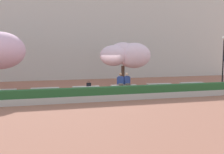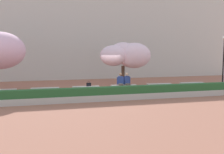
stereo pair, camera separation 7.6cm
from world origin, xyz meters
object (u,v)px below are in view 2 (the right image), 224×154
stone_bench_east_end (159,86)px  person_seated_right (127,81)px  stone_bench_far_east (192,84)px  stone_bench_center (86,88)px  stone_bench_near_east (124,87)px  lamp_post_with_banner (224,57)px  stone_bench_west_end (1,92)px  person_seated_left (121,82)px  stone_bench_near_west (45,90)px  cherry_tree_main (126,55)px  handbag (89,84)px

stone_bench_east_end → person_seated_right: (-2.43, -0.05, 0.40)m
person_seated_right → stone_bench_far_east: bearing=0.6°
stone_bench_center → stone_bench_near_east: 2.65m
stone_bench_center → lamp_post_with_banner: size_ratio=0.47×
stone_bench_near_east → person_seated_right: (0.23, -0.05, 0.40)m
stone_bench_west_end → stone_bench_far_east: bearing=0.0°
stone_bench_west_end → person_seated_right: 8.20m
stone_bench_center → person_seated_right: (2.88, -0.05, 0.40)m
stone_bench_east_end → stone_bench_center: bearing=180.0°
stone_bench_center → person_seated_left: person_seated_left is taller
stone_bench_near_west → stone_bench_center: same height
stone_bench_center → stone_bench_far_east: same height
person_seated_left → person_seated_right: size_ratio=1.00×
stone_bench_east_end → cherry_tree_main: size_ratio=0.47×
stone_bench_east_end → stone_bench_far_east: bearing=0.0°
stone_bench_near_west → cherry_tree_main: size_ratio=0.47×
stone_bench_near_west → cherry_tree_main: cherry_tree_main is taller
stone_bench_west_end → stone_bench_near_east: bearing=0.0°
stone_bench_east_end → stone_bench_far_east: (2.65, 0.00, 0.00)m
stone_bench_far_east → cherry_tree_main: size_ratio=0.47×
person_seated_left → person_seated_right: (0.47, -0.00, 0.00)m
stone_bench_center → person_seated_right: size_ratio=1.40×
stone_bench_near_east → stone_bench_east_end: size_ratio=1.00×
stone_bench_far_east → stone_bench_center: bearing=180.0°
stone_bench_near_east → stone_bench_east_end: (2.65, -0.00, 0.00)m
stone_bench_center → stone_bench_east_end: (5.31, -0.00, 0.00)m
stone_bench_far_east → cherry_tree_main: bearing=161.2°
cherry_tree_main → stone_bench_east_end: bearing=-38.0°
person_seated_right → cherry_tree_main: 2.46m
stone_bench_near_west → handbag: bearing=0.4°
stone_bench_center → lamp_post_with_banner: 10.23m
stone_bench_near_east → person_seated_right: person_seated_right is taller
stone_bench_near_west → cherry_tree_main: 6.50m
handbag → cherry_tree_main: (3.07, 1.58, 1.90)m
stone_bench_east_end → handbag: handbag is taller
person_seated_right → handbag: person_seated_right is taller
stone_bench_far_east → person_seated_left: bearing=-179.5°
cherry_tree_main → stone_bench_far_east: bearing=-18.8°
stone_bench_east_end → lamp_post_with_banner: lamp_post_with_banner is taller
stone_bench_center → stone_bench_near_west: bearing=180.0°
person_seated_right → stone_bench_near_east: bearing=166.8°
stone_bench_near_east → stone_bench_center: bearing=180.0°
stone_bench_far_east → person_seated_left: 5.56m
stone_bench_west_end → handbag: (5.50, 0.02, 0.28)m
person_seated_right → lamp_post_with_banner: bearing=-5.6°
person_seated_left → stone_bench_near_west: bearing=179.4°
stone_bench_far_east → person_seated_left: size_ratio=1.40×
stone_bench_near_east → cherry_tree_main: size_ratio=0.47×
person_seated_left → person_seated_right: same height
stone_bench_near_west → handbag: (2.85, 0.02, 0.28)m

